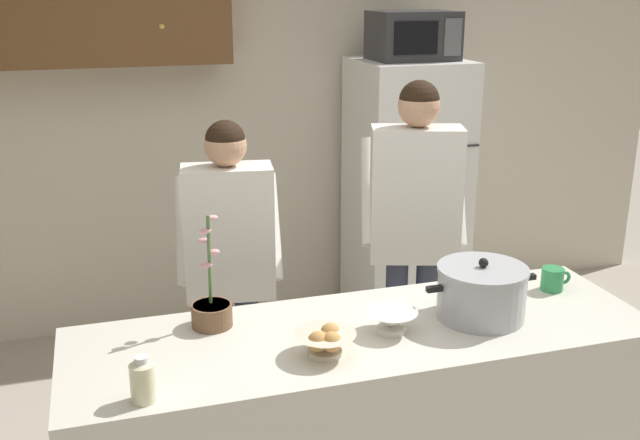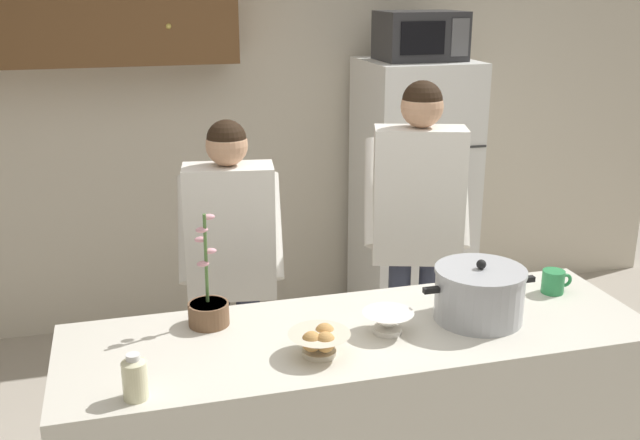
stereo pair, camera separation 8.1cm
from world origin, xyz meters
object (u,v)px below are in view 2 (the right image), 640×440
Objects in this scene: refrigerator at (412,196)px; potted_orchid at (208,308)px; empty_bowl at (388,321)px; bottle_near_edge at (135,377)px; cooking_pot at (479,294)px; bread_bowl at (320,342)px; person_by_sink at (417,212)px; microwave at (420,36)px; coffee_mug at (554,282)px; person_near_pot at (231,251)px.

refrigerator reaches higher than potted_orchid.
empty_bowl is 1.26× the size of bottle_near_edge.
bottle_near_edge is at bearing -169.49° from cooking_pot.
empty_bowl is (-0.37, -0.02, -0.05)m from cooking_pot.
potted_orchid is at bearing 134.47° from bread_bowl.
potted_orchid is at bearing -148.64° from person_by_sink.
coffee_mug is (-0.09, -1.71, -0.86)m from microwave.
person_near_pot reaches higher than potted_orchid.
microwave is at bearing 65.09° from empty_bowl.
person_by_sink is 7.97× the size of bread_bowl.
refrigerator is 8.98× the size of empty_bowl.
refrigerator is 1.74m from coffee_mug.
potted_orchid is (0.28, 0.45, -0.01)m from bottle_near_edge.
empty_bowl is (-0.87, -1.87, -0.86)m from microwave.
bottle_near_edge is at bearing -169.34° from bread_bowl.
cooking_pot is at bearing 3.13° from empty_bowl.
empty_bowl is at bearing -118.16° from person_by_sink.
coffee_mug is 0.62× the size of bread_bowl.
potted_orchid is (-0.18, -0.64, 0.02)m from person_near_pot.
empty_bowl is at bearing 13.47° from bottle_near_edge.
bottle_near_edge is 0.34× the size of potted_orchid.
refrigerator is at bearing 60.00° from bread_bowl.
person_near_pot is 10.55× the size of bottle_near_edge.
empty_bowl is (0.43, -0.87, 0.00)m from person_near_pot.
refrigerator is 2.22m from potted_orchid.
person_near_pot is at bearing 74.14° from potted_orchid.
bread_bowl is at bearing -45.53° from potted_orchid.
microwave reaches higher than cooking_pot.
person_by_sink is 0.80m from coffee_mug.
cooking_pot reaches higher than coffee_mug.
refrigerator is at bearing 86.89° from coffee_mug.
person_by_sink is at bearing 61.84° from empty_bowl.
microwave reaches higher than bottle_near_edge.
bottle_near_edge is at bearing -130.15° from microwave.
coffee_mug is at bearing -68.69° from person_by_sink.
empty_bowl is (-0.49, -0.91, -0.10)m from person_by_sink.
microwave reaches higher than person_by_sink.
microwave is at bearing 37.47° from person_near_pot.
person_near_pot reaches higher than bottle_near_edge.
cooking_pot is (-0.50, -1.85, -0.80)m from microwave.
bottle_near_edge is at bearing -140.84° from person_by_sink.
person_by_sink reaches higher than person_near_pot.
bottle_near_edge is (-0.46, -1.09, 0.03)m from person_near_pot.
bread_bowl is (-0.65, -0.12, -0.05)m from cooking_pot.
potted_orchid is (-1.48, -1.63, -0.84)m from microwave.
bottle_near_edge is (-0.89, -0.21, 0.03)m from empty_bowl.
cooking_pot is 2.10× the size of bread_bowl.
empty_bowl is at bearing 19.32° from bread_bowl.
empty_bowl is at bearing -21.30° from potted_orchid.
person_near_pot is 11.94× the size of coffee_mug.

